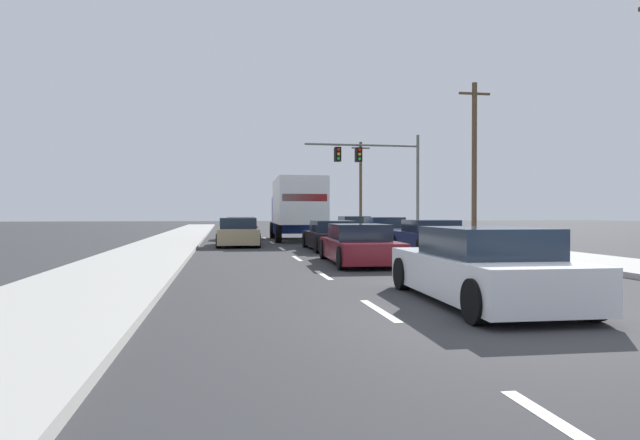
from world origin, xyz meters
TOP-DOWN VIEW (x-y plane):
  - ground_plane at (0.00, 25.00)m, footprint 140.00×140.00m
  - sidewalk_right at (6.78, 20.00)m, footprint 3.06×80.00m
  - sidewalk_left at (-6.78, 20.00)m, footprint 3.06×80.00m
  - lane_markings at (0.00, 23.60)m, footprint 3.54×57.00m
  - car_red at (-3.16, 25.23)m, footprint 2.02×4.27m
  - car_tan at (-3.49, 18.46)m, footprint 1.97×4.43m
  - box_truck at (-0.17, 22.84)m, footprint 2.80×7.86m
  - car_black at (0.24, 14.97)m, footprint 1.95×4.68m
  - car_maroon at (-0.08, 8.96)m, footprint 2.07×4.75m
  - car_white at (0.23, 1.48)m, footprint 2.07×4.64m
  - car_yellow at (3.54, 25.08)m, footprint 1.96×4.29m
  - car_gray at (3.59, 18.72)m, footprint 2.02×4.30m
  - car_navy at (3.52, 12.45)m, footprint 2.19×4.69m
  - traffic_signal_mast at (5.68, 28.66)m, footprint 7.90×0.69m
  - utility_pole_mid at (9.50, 21.29)m, footprint 1.80×0.28m
  - utility_pole_far at (9.04, 45.24)m, footprint 1.80×0.28m

SIDE VIEW (x-z plane):
  - ground_plane at x=0.00m, z-range 0.00..0.00m
  - lane_markings at x=0.00m, z-range 0.00..0.01m
  - sidewalk_right at x=6.78m, z-range 0.00..0.14m
  - sidewalk_left at x=-6.78m, z-range 0.00..0.14m
  - car_maroon at x=-0.08m, z-range -0.05..1.14m
  - car_black at x=0.24m, z-range -0.05..1.16m
  - car_navy at x=3.52m, z-range -0.05..1.22m
  - car_red at x=-3.16m, z-range -0.05..1.24m
  - car_white at x=0.23m, z-range -0.05..1.24m
  - car_gray at x=3.59m, z-range -0.06..1.26m
  - car_tan at x=-3.49m, z-range -0.05..1.26m
  - car_yellow at x=3.54m, z-range -0.05..1.28m
  - box_truck at x=-0.17m, z-range 0.27..3.62m
  - utility_pole_far at x=9.04m, z-range 0.14..8.59m
  - utility_pole_mid at x=9.50m, z-range 0.14..8.84m
  - traffic_signal_mast at x=5.68m, z-range 1.50..8.34m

